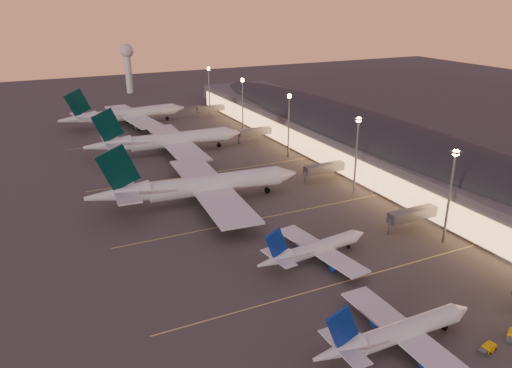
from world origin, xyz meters
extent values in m
plane|color=#3E3C39|center=(0.00, 0.00, 0.00)|extent=(700.00, 700.00, 0.00)
cylinder|color=silver|center=(-1.40, -28.32, 3.39)|extent=(22.26, 3.83, 3.79)
cone|color=silver|center=(11.52, -28.29, 3.39)|extent=(3.60, 3.80, 3.79)
cone|color=silver|center=(-17.56, -28.35, 3.86)|extent=(10.06, 3.81, 3.79)
cube|color=silver|center=(-2.48, -28.32, 2.73)|extent=(6.52, 31.92, 0.42)
cylinder|color=navy|center=(-1.77, -21.30, 1.45)|extent=(5.03, 2.85, 2.84)
cylinder|color=navy|center=(-1.75, -35.34, 1.45)|extent=(5.03, 2.85, 2.84)
cube|color=navy|center=(-17.06, -28.34, 8.78)|extent=(6.94, 0.58, 8.22)
cube|color=silver|center=(-16.34, -28.34, 4.43)|extent=(3.61, 11.49, 0.27)
cylinder|color=black|center=(7.95, -28.30, 0.75)|extent=(0.30, 0.30, 1.50)
cylinder|color=black|center=(7.95, -28.30, 0.53)|extent=(1.06, 0.67, 1.06)
cylinder|color=black|center=(-3.20, -25.67, 0.75)|extent=(0.30, 0.30, 1.50)
cylinder|color=black|center=(-3.20, -25.67, 0.53)|extent=(1.06, 0.67, 1.06)
cylinder|color=black|center=(-3.19, -30.97, 0.75)|extent=(0.30, 0.30, 1.50)
cylinder|color=black|center=(-3.19, -30.97, 0.53)|extent=(1.06, 0.67, 1.06)
cylinder|color=silver|center=(2.35, 7.00, 3.13)|extent=(20.84, 6.03, 3.50)
cone|color=silver|center=(14.20, 8.49, 3.13)|extent=(3.73, 3.89, 3.50)
cone|color=silver|center=(-12.46, 5.15, 3.57)|extent=(9.65, 4.63, 3.50)
cube|color=silver|center=(1.37, 6.88, 2.52)|extent=(9.59, 30.00, 0.39)
cylinder|color=navy|center=(1.22, 13.40, 1.34)|extent=(4.93, 3.18, 2.63)
cylinder|color=navy|center=(2.83, 0.53, 1.34)|extent=(4.93, 3.18, 2.63)
cube|color=navy|center=(-12.00, 5.21, 8.11)|extent=(6.43, 1.32, 7.60)
cube|color=silver|center=(-11.34, 5.29, 4.10)|extent=(4.61, 10.94, 0.25)
cylinder|color=black|center=(10.93, 8.08, 0.69)|extent=(0.31, 0.31, 1.38)
cylinder|color=black|center=(10.93, 8.08, 0.49)|extent=(1.05, 0.73, 0.98)
cylinder|color=black|center=(0.40, 9.23, 0.69)|extent=(0.31, 0.31, 1.38)
cylinder|color=black|center=(0.40, 9.23, 0.49)|extent=(1.05, 0.73, 0.98)
cylinder|color=black|center=(1.01, 4.37, 0.69)|extent=(0.31, 0.31, 1.38)
cylinder|color=black|center=(1.01, 4.37, 0.49)|extent=(1.05, 0.73, 0.98)
cylinder|color=silver|center=(-7.90, 53.78, 5.76)|extent=(42.66, 9.45, 6.40)
cone|color=silver|center=(16.60, 52.00, 5.76)|extent=(7.27, 6.88, 6.40)
cone|color=silver|center=(-38.53, 56.01, 6.56)|extent=(19.52, 7.76, 6.40)
cube|color=silver|center=(-9.94, 53.93, 4.64)|extent=(16.73, 62.57, 0.70)
cylinder|color=#5B5D62|center=(-7.60, 67.40, 2.48)|extent=(9.88, 5.48, 4.80)
cylinder|color=#5B5D62|center=(-9.57, 40.26, 2.48)|extent=(9.88, 5.48, 4.80)
cube|color=#042B26|center=(-37.58, 55.94, 14.82)|extent=(12.66, 1.87, 14.20)
cube|color=silver|center=(-36.22, 55.84, 7.52)|extent=(8.42, 22.70, 0.45)
cylinder|color=black|center=(9.82, 52.49, 1.28)|extent=(0.55, 0.55, 2.56)
cylinder|color=black|center=(9.82, 52.49, 0.90)|extent=(1.87, 1.25, 1.79)
cylinder|color=black|center=(-10.98, 58.50, 1.28)|extent=(0.55, 0.55, 2.56)
cylinder|color=black|center=(-10.98, 58.50, 0.90)|extent=(1.87, 1.25, 1.79)
cylinder|color=black|center=(-11.63, 49.56, 1.28)|extent=(0.55, 0.55, 2.56)
cylinder|color=black|center=(-11.63, 49.56, 0.90)|extent=(1.87, 1.25, 1.79)
cylinder|color=silver|center=(-1.63, 110.92, 5.59)|extent=(41.27, 7.45, 6.21)
cone|color=silver|center=(22.22, 110.20, 5.59)|extent=(6.81, 6.41, 6.21)
cone|color=silver|center=(-31.45, 111.83, 6.37)|extent=(18.74, 6.77, 6.21)
cube|color=silver|center=(-3.62, 110.98, 4.51)|extent=(13.74, 60.41, 0.68)
cylinder|color=#5B5D62|center=(-1.89, 124.15, 2.41)|extent=(9.42, 4.94, 4.66)
cylinder|color=#5B5D62|center=(-2.69, 97.73, 2.41)|extent=(9.42, 4.94, 4.66)
cube|color=#042B26|center=(-30.52, 111.80, 14.40)|extent=(12.28, 1.30, 13.79)
cube|color=silver|center=(-29.20, 111.76, 7.30)|extent=(7.28, 21.82, 0.44)
cylinder|color=black|center=(15.62, 110.40, 1.24)|extent=(0.51, 0.51, 2.49)
cylinder|color=black|center=(15.62, 110.40, 0.87)|extent=(1.77, 1.14, 1.74)
cylinder|color=black|center=(-4.81, 115.37, 1.24)|extent=(0.51, 0.51, 2.49)
cylinder|color=black|center=(-4.81, 115.37, 0.87)|extent=(1.77, 1.14, 1.74)
cylinder|color=black|center=(-5.08, 106.68, 1.24)|extent=(0.51, 0.51, 2.49)
cylinder|color=black|center=(-5.08, 106.68, 0.87)|extent=(1.77, 1.14, 1.74)
cylinder|color=silver|center=(-6.92, 168.65, 5.50)|extent=(40.81, 10.59, 6.11)
cone|color=silver|center=(16.38, 171.28, 5.50)|extent=(7.16, 6.80, 6.11)
cone|color=silver|center=(-36.04, 165.37, 6.26)|extent=(18.81, 8.11, 6.11)
cube|color=silver|center=(-8.86, 168.43, 4.43)|extent=(18.26, 59.97, 0.67)
cylinder|color=#5B5D62|center=(-9.02, 181.48, 2.37)|extent=(9.57, 5.57, 4.58)
cylinder|color=#5B5D62|center=(-6.11, 155.68, 2.37)|extent=(9.57, 5.57, 4.58)
cube|color=#042B26|center=(-35.14, 165.47, 14.15)|extent=(12.07, 2.26, 13.55)
cube|color=silver|center=(-33.84, 165.62, 7.17)|extent=(8.85, 21.85, 0.43)
cylinder|color=black|center=(9.93, 170.55, 1.22)|extent=(0.54, 0.54, 2.44)
cylinder|color=black|center=(9.93, 170.55, 0.85)|extent=(1.82, 1.25, 1.71)
cylinder|color=black|center=(-10.64, 172.54, 1.22)|extent=(0.54, 0.54, 2.44)
cylinder|color=black|center=(-10.64, 172.54, 0.85)|extent=(1.82, 1.25, 1.71)
cylinder|color=black|center=(-9.68, 164.04, 1.22)|extent=(0.54, 0.54, 2.44)
cylinder|color=black|center=(-9.68, 164.04, 0.85)|extent=(1.82, 1.25, 1.71)
cube|color=#4C4C51|center=(62.00, 72.50, 6.00)|extent=(40.00, 255.00, 12.00)
ellipsoid|color=black|center=(62.00, 72.50, 12.00)|extent=(39.00, 253.00, 10.92)
cube|color=#F3A25C|center=(41.80, 72.50, 5.00)|extent=(0.40, 244.80, 8.00)
cube|color=#5B5D62|center=(34.00, 10.00, 4.50)|extent=(16.00, 3.20, 3.00)
cylinder|color=slate|center=(26.00, 10.00, 2.20)|extent=(0.70, 0.70, 4.40)
cube|color=#5B5D62|center=(34.00, 55.00, 4.50)|extent=(16.00, 3.20, 3.00)
cylinder|color=slate|center=(26.00, 55.00, 2.20)|extent=(0.70, 0.70, 4.40)
cube|color=#5B5D62|center=(34.00, 112.00, 4.50)|extent=(16.00, 3.20, 3.00)
cylinder|color=slate|center=(26.00, 112.00, 2.20)|extent=(0.70, 0.70, 4.40)
cube|color=#5B5D62|center=(34.00, 168.00, 4.50)|extent=(16.00, 3.20, 3.00)
cylinder|color=slate|center=(26.00, 168.00, 2.20)|extent=(0.70, 0.70, 4.40)
cylinder|color=slate|center=(36.00, 0.00, 12.50)|extent=(0.70, 0.70, 25.00)
cube|color=slate|center=(36.00, 0.00, 25.20)|extent=(2.20, 2.20, 0.50)
sphere|color=#FEC055|center=(36.00, 0.00, 25.00)|extent=(1.80, 1.80, 1.80)
cylinder|color=slate|center=(36.00, 40.00, 12.50)|extent=(0.70, 0.70, 25.00)
cube|color=slate|center=(36.00, 40.00, 25.20)|extent=(2.20, 2.20, 0.50)
sphere|color=#FEC055|center=(36.00, 40.00, 25.00)|extent=(1.80, 1.80, 1.80)
cylinder|color=slate|center=(36.00, 85.00, 12.50)|extent=(0.70, 0.70, 25.00)
cube|color=slate|center=(36.00, 85.00, 25.20)|extent=(2.20, 2.20, 0.50)
sphere|color=#FEC055|center=(36.00, 85.00, 25.00)|extent=(1.80, 1.80, 1.80)
cylinder|color=slate|center=(36.00, 130.00, 12.50)|extent=(0.70, 0.70, 25.00)
cube|color=slate|center=(36.00, 130.00, 25.20)|extent=(2.20, 2.20, 0.50)
sphere|color=#FEC055|center=(36.00, 130.00, 25.00)|extent=(1.80, 1.80, 1.80)
cylinder|color=slate|center=(36.00, 175.00, 12.50)|extent=(0.70, 0.70, 25.00)
cube|color=slate|center=(36.00, 175.00, 25.20)|extent=(2.20, 2.20, 0.50)
sphere|color=#FEC055|center=(36.00, 175.00, 25.00)|extent=(1.80, 1.80, 1.80)
cylinder|color=silver|center=(10.00, 260.00, 13.00)|extent=(4.40, 4.40, 26.00)
sphere|color=silver|center=(10.00, 260.00, 28.00)|extent=(9.00, 9.00, 9.00)
cube|color=#D8C659|center=(0.00, -5.00, 0.01)|extent=(90.00, 0.36, 0.00)
cube|color=#D8C659|center=(0.00, 35.00, 0.01)|extent=(90.00, 0.36, 0.00)
cube|color=#D8C659|center=(0.00, 80.00, 0.01)|extent=(90.00, 0.36, 0.00)
cube|color=#D8C659|center=(0.00, 135.00, 0.01)|extent=(90.00, 0.36, 0.00)
cube|color=#E9AA01|center=(10.85, -36.36, 0.58)|extent=(2.75, 1.97, 1.16)
cube|color=#5B5D62|center=(8.98, -36.67, 0.42)|extent=(1.67, 1.59, 0.84)
cylinder|color=black|center=(11.66, -35.43, 0.23)|extent=(0.49, 0.26, 0.46)
cylinder|color=black|center=(11.91, -36.98, 0.23)|extent=(0.49, 0.26, 0.46)
cylinder|color=black|center=(9.79, -35.74, 0.23)|extent=(0.49, 0.26, 0.46)
cylinder|color=black|center=(10.05, -37.29, 0.23)|extent=(0.49, 0.26, 0.46)
cube|color=#5B5D62|center=(16.42, -36.56, 0.44)|extent=(2.02, 1.98, 0.87)
cylinder|color=black|center=(18.61, -34.42, 0.24)|extent=(0.52, 0.40, 0.48)
cylinder|color=black|center=(16.89, -35.37, 0.24)|extent=(0.52, 0.40, 0.48)
camera|label=1|loc=(-61.33, -85.96, 61.61)|focal=35.00mm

